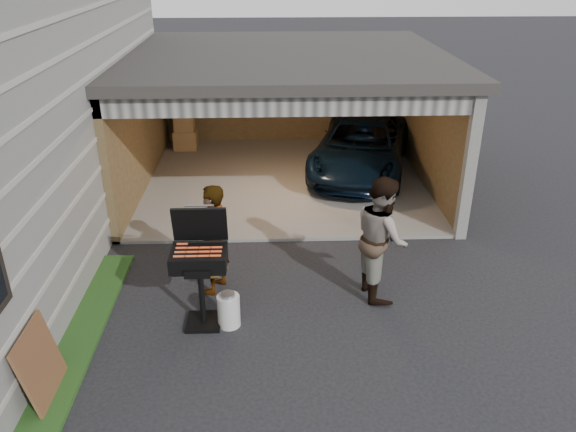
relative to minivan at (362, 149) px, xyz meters
name	(u,v)px	position (x,y,z in m)	size (l,w,h in m)	color
ground	(243,373)	(-2.56, -6.90, -0.61)	(80.00, 80.00, 0.00)	black
garage	(285,97)	(-1.80, -0.11, 1.26)	(6.80, 6.30, 2.90)	#605E59
minivan	(362,149)	(0.00, 0.00, 0.00)	(2.02, 4.39, 1.22)	black
woman	(213,240)	(-3.06, -4.94, 0.27)	(0.64, 0.42, 1.77)	silver
man	(381,237)	(-0.53, -5.11, 0.35)	(0.94, 0.73, 1.93)	#4E261E
bbq_grill	(200,261)	(-3.16, -5.79, 0.40)	(0.76, 0.67, 1.69)	black
propane_tank	(229,311)	(-2.79, -5.88, -0.37)	(0.32, 0.32, 0.48)	silver
plywood_panel	(41,365)	(-4.90, -7.22, -0.13)	(0.04, 0.87, 0.97)	#57351E
hand_truck	(383,232)	(-0.12, -3.44, -0.43)	(0.41, 0.35, 0.94)	slate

